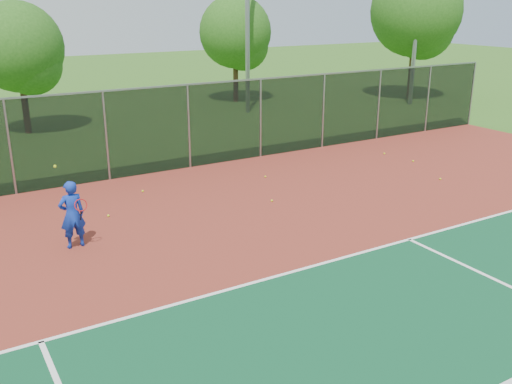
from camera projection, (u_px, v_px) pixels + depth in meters
ground at (446, 314)px, 11.09m from camera, size 120.00×120.00×0.00m
court_apron at (376, 274)px, 12.72m from camera, size 30.00×20.00×0.02m
fence_back at (189, 126)px, 20.38m from camera, size 30.00×0.06×3.03m
tennis_player at (72, 214)px, 13.83m from camera, size 0.64×0.63×2.11m
practice_ball_0 at (384, 154)px, 22.58m from camera, size 0.07×0.07×0.07m
practice_ball_1 at (265, 177)px, 19.61m from camera, size 0.07×0.07×0.07m
practice_ball_2 at (143, 191)px, 18.11m from camera, size 0.07×0.07×0.07m
practice_ball_3 at (272, 201)px, 17.24m from camera, size 0.07×0.07×0.07m
practice_ball_4 at (413, 161)px, 21.52m from camera, size 0.07×0.07×0.07m
practice_ball_5 at (440, 179)px, 19.36m from camera, size 0.07×0.07×0.07m
practice_ball_6 at (108, 216)px, 16.03m from camera, size 0.07×0.07×0.07m
tree_back_left at (21, 51)px, 25.20m from camera, size 4.00×4.00×5.87m
tree_back_mid at (237, 35)px, 33.38m from camera, size 4.22×4.22×6.20m
tree_back_right at (418, 15)px, 34.08m from camera, size 5.42×5.42×7.95m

